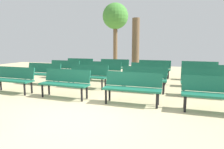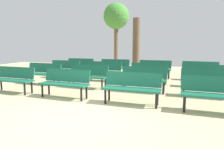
# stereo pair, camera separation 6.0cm
# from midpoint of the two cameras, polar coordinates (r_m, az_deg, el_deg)

# --- Properties ---
(ground_plane) EXTENTS (24.00, 24.00, 0.00)m
(ground_plane) POSITION_cam_midpoint_polar(r_m,az_deg,el_deg) (4.60, -11.99, -12.42)
(ground_plane) COLOR #CCB789
(bench_r0_c0) EXTENTS (1.62, 0.55, 0.87)m
(bench_r0_c0) POSITION_cam_midpoint_polar(r_m,az_deg,el_deg) (7.63, -26.53, -0.86)
(bench_r0_c0) COLOR #19664C
(bench_r0_c0) RESTS_ON ground_plane
(bench_r0_c1) EXTENTS (1.62, 0.56, 0.87)m
(bench_r0_c1) POSITION_cam_midpoint_polar(r_m,az_deg,el_deg) (6.30, -13.21, -1.99)
(bench_r0_c1) COLOR #19664C
(bench_r0_c1) RESTS_ON ground_plane
(bench_r0_c2) EXTENTS (1.61, 0.50, 0.87)m
(bench_r0_c2) POSITION_cam_midpoint_polar(r_m,az_deg,el_deg) (5.48, 6.11, -3.36)
(bench_r0_c2) COLOR #19664C
(bench_r0_c2) RESTS_ON ground_plane
(bench_r0_c3) EXTENTS (1.61, 0.51, 0.87)m
(bench_r0_c3) POSITION_cam_midpoint_polar(r_m,az_deg,el_deg) (5.38, 28.24, -4.57)
(bench_r0_c3) COLOR #19664C
(bench_r0_c3) RESTS_ON ground_plane
(bench_r1_c0) EXTENTS (1.61, 0.52, 0.87)m
(bench_r1_c0) POSITION_cam_midpoint_polar(r_m,az_deg,el_deg) (8.76, -19.22, 0.66)
(bench_r1_c0) COLOR #19664C
(bench_r1_c0) RESTS_ON ground_plane
(bench_r1_c1) EXTENTS (1.62, 0.56, 0.87)m
(bench_r1_c1) POSITION_cam_midpoint_polar(r_m,az_deg,el_deg) (7.63, -6.84, -0.01)
(bench_r1_c1) COLOR #19664C
(bench_r1_c1) RESTS_ON ground_plane
(bench_r1_c2) EXTENTS (1.60, 0.49, 0.87)m
(bench_r1_c2) POSITION_cam_midpoint_polar(r_m,az_deg,el_deg) (7.00, 9.40, -0.84)
(bench_r1_c2) COLOR #19664C
(bench_r1_c2) RESTS_ON ground_plane
(bench_r1_c3) EXTENTS (1.60, 0.50, 0.87)m
(bench_r1_c3) POSITION_cam_midpoint_polar(r_m,az_deg,el_deg) (6.92, 26.22, -1.71)
(bench_r1_c3) COLOR #19664C
(bench_r1_c3) RESTS_ON ground_plane
(bench_r2_c0) EXTENTS (1.62, 0.54, 0.87)m
(bench_r2_c0) POSITION_cam_midpoint_polar(r_m,az_deg,el_deg) (10.05, -13.54, 1.85)
(bench_r2_c0) COLOR #19664C
(bench_r2_c0) RESTS_ON ground_plane
(bench_r2_c1) EXTENTS (1.61, 0.51, 0.87)m
(bench_r2_c1) POSITION_cam_midpoint_polar(r_m,az_deg,el_deg) (9.05, -2.15, 1.37)
(bench_r2_c1) COLOR #19664C
(bench_r2_c1) RESTS_ON ground_plane
(bench_r2_c2) EXTENTS (1.63, 0.57, 0.87)m
(bench_r2_c2) POSITION_cam_midpoint_polar(r_m,az_deg,el_deg) (8.51, 10.84, 0.77)
(bench_r2_c2) COLOR #19664C
(bench_r2_c2) RESTS_ON ground_plane
(bench_r2_c3) EXTENTS (1.61, 0.53, 0.87)m
(bench_r2_c3) POSITION_cam_midpoint_polar(r_m,az_deg,el_deg) (8.47, 25.44, 0.05)
(bench_r2_c3) COLOR #19664C
(bench_r2_c3) RESTS_ON ground_plane
(bench_r3_c0) EXTENTS (1.61, 0.50, 0.87)m
(bench_r3_c0) POSITION_cam_midpoint_polar(r_m,az_deg,el_deg) (11.37, -9.22, 2.72)
(bench_r3_c0) COLOR #19664C
(bench_r3_c0) RESTS_ON ground_plane
(bench_r3_c1) EXTENTS (1.60, 0.50, 0.87)m
(bench_r3_c1) POSITION_cam_midpoint_polar(r_m,az_deg,el_deg) (10.59, 0.87, 2.41)
(bench_r3_c1) COLOR #19664C
(bench_r3_c1) RESTS_ON ground_plane
(bench_r3_c2) EXTENTS (1.62, 0.54, 0.87)m
(bench_r3_c2) POSITION_cam_midpoint_polar(r_m,az_deg,el_deg) (10.10, 12.48, 1.92)
(bench_r3_c2) COLOR #19664C
(bench_r3_c2) RESTS_ON ground_plane
(bench_r3_c3) EXTENTS (1.62, 0.57, 0.87)m
(bench_r3_c3) POSITION_cam_midpoint_polar(r_m,az_deg,el_deg) (10.03, 24.37, 1.32)
(bench_r3_c3) COLOR #19664C
(bench_r3_c3) RESTS_ON ground_plane
(tree_0) EXTENTS (0.43, 0.43, 3.18)m
(tree_0) POSITION_cam_midpoint_polar(r_m,az_deg,el_deg) (11.67, 7.21, 8.26)
(tree_0) COLOR brown
(tree_0) RESTS_ON ground_plane
(tree_1) EXTENTS (1.83, 1.83, 4.59)m
(tree_1) POSITION_cam_midpoint_polar(r_m,az_deg,el_deg) (14.53, 1.36, 16.25)
(tree_1) COLOR brown
(tree_1) RESTS_ON ground_plane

